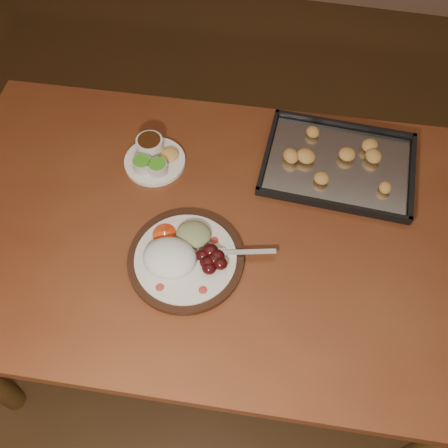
# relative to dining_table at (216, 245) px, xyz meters

# --- Properties ---
(ground) EXTENTS (4.00, 4.00, 0.00)m
(ground) POSITION_rel_dining_table_xyz_m (0.10, 0.17, -0.65)
(ground) COLOR #4F311B
(ground) RESTS_ON ground
(dining_table) EXTENTS (1.54, 0.97, 0.75)m
(dining_table) POSITION_rel_dining_table_xyz_m (0.00, 0.00, 0.00)
(dining_table) COLOR brown
(dining_table) RESTS_ON ground
(dinner_plate) EXTENTS (0.37, 0.29, 0.07)m
(dinner_plate) POSITION_rel_dining_table_xyz_m (-0.06, -0.11, 0.12)
(dinner_plate) COLOR black
(dinner_plate) RESTS_ON dining_table
(condiment_saucer) EXTENTS (0.17, 0.17, 0.06)m
(condiment_saucer) POSITION_rel_dining_table_xyz_m (-0.22, 0.18, 0.12)
(condiment_saucer) COLOR white
(condiment_saucer) RESTS_ON dining_table
(baking_tray) EXTENTS (0.43, 0.32, 0.04)m
(baking_tray) POSITION_rel_dining_table_xyz_m (0.30, 0.27, 0.11)
(baking_tray) COLOR black
(baking_tray) RESTS_ON dining_table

